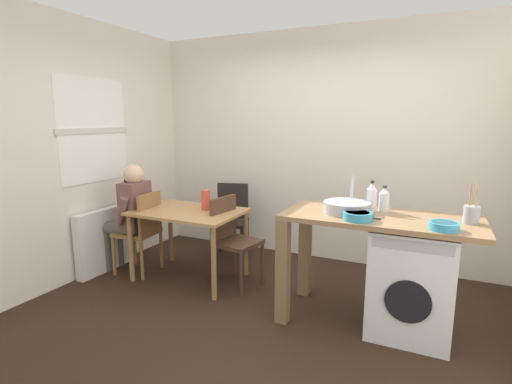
# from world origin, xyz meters

# --- Properties ---
(ground_plane) EXTENTS (5.46, 5.46, 0.00)m
(ground_plane) POSITION_xyz_m (0.00, 0.00, 0.00)
(ground_plane) COLOR black
(wall_back) EXTENTS (4.60, 0.10, 2.70)m
(wall_back) POSITION_xyz_m (0.00, 1.75, 1.35)
(wall_back) COLOR silver
(wall_back) RESTS_ON ground_plane
(wall_window_side) EXTENTS (0.12, 3.80, 2.70)m
(wall_window_side) POSITION_xyz_m (-2.15, 0.00, 1.35)
(wall_window_side) COLOR silver
(wall_window_side) RESTS_ON ground_plane
(radiator) EXTENTS (0.10, 0.80, 0.70)m
(radiator) POSITION_xyz_m (-2.02, 0.30, 0.35)
(radiator) COLOR white
(radiator) RESTS_ON ground_plane
(dining_table) EXTENTS (1.10, 0.76, 0.74)m
(dining_table) POSITION_xyz_m (-1.04, 0.49, 0.64)
(dining_table) COLOR tan
(dining_table) RESTS_ON ground_plane
(chair_person_seat) EXTENTS (0.44, 0.44, 0.90)m
(chair_person_seat) POSITION_xyz_m (-1.58, 0.40, 0.51)
(chair_person_seat) COLOR olive
(chair_person_seat) RESTS_ON ground_plane
(chair_opposite) EXTENTS (0.46, 0.46, 0.90)m
(chair_opposite) POSITION_xyz_m (-0.56, 0.55, 0.51)
(chair_opposite) COLOR #4C3323
(chair_opposite) RESTS_ON ground_plane
(chair_spare_by_wall) EXTENTS (0.50, 0.50, 0.90)m
(chair_spare_by_wall) POSITION_xyz_m (-0.96, 1.26, 0.51)
(chair_spare_by_wall) COLOR black
(chair_spare_by_wall) RESTS_ON ground_plane
(seated_person) EXTENTS (0.52, 0.53, 1.20)m
(seated_person) POSITION_xyz_m (-1.74, 0.38, 0.67)
(seated_person) COLOR #595651
(seated_person) RESTS_ON ground_plane
(kitchen_counter) EXTENTS (1.50, 0.68, 0.92)m
(kitchen_counter) POSITION_xyz_m (0.68, 0.35, 0.76)
(kitchen_counter) COLOR olive
(kitchen_counter) RESTS_ON ground_plane
(washing_machine) EXTENTS (0.60, 0.61, 0.86)m
(washing_machine) POSITION_xyz_m (1.15, 0.34, 0.43)
(washing_machine) COLOR silver
(washing_machine) RESTS_ON ground_plane
(sink_basin) EXTENTS (0.38, 0.38, 0.09)m
(sink_basin) POSITION_xyz_m (0.62, 0.35, 0.97)
(sink_basin) COLOR #9EA0A5
(sink_basin) RESTS_ON kitchen_counter
(tap) EXTENTS (0.02, 0.02, 0.28)m
(tap) POSITION_xyz_m (0.62, 0.53, 1.06)
(tap) COLOR #B2B2B7
(tap) RESTS_ON kitchen_counter
(bottle_tall_green) EXTENTS (0.08, 0.08, 0.26)m
(bottle_tall_green) POSITION_xyz_m (0.80, 0.49, 1.04)
(bottle_tall_green) COLOR silver
(bottle_tall_green) RESTS_ON kitchen_counter
(bottle_squat_brown) EXTENTS (0.08, 0.08, 0.21)m
(bottle_squat_brown) POSITION_xyz_m (0.89, 0.53, 1.02)
(bottle_squat_brown) COLOR silver
(bottle_squat_brown) RESTS_ON kitchen_counter
(mixing_bowl) EXTENTS (0.22, 0.22, 0.06)m
(mixing_bowl) POSITION_xyz_m (0.75, 0.15, 0.95)
(mixing_bowl) COLOR teal
(mixing_bowl) RESTS_ON kitchen_counter
(utensil_crock) EXTENTS (0.11, 0.11, 0.30)m
(utensil_crock) POSITION_xyz_m (1.52, 0.40, 0.99)
(utensil_crock) COLOR gray
(utensil_crock) RESTS_ON kitchen_counter
(colander) EXTENTS (0.20, 0.20, 0.06)m
(colander) POSITION_xyz_m (1.34, 0.13, 0.95)
(colander) COLOR teal
(colander) RESTS_ON kitchen_counter
(vase) EXTENTS (0.09, 0.09, 0.21)m
(vase) POSITION_xyz_m (-0.89, 0.59, 0.84)
(vase) COLOR #D84C38
(vase) RESTS_ON dining_table
(scissors) EXTENTS (0.15, 0.06, 0.01)m
(scissors) POSITION_xyz_m (0.84, 0.25, 0.92)
(scissors) COLOR #B2B2B7
(scissors) RESTS_ON kitchen_counter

